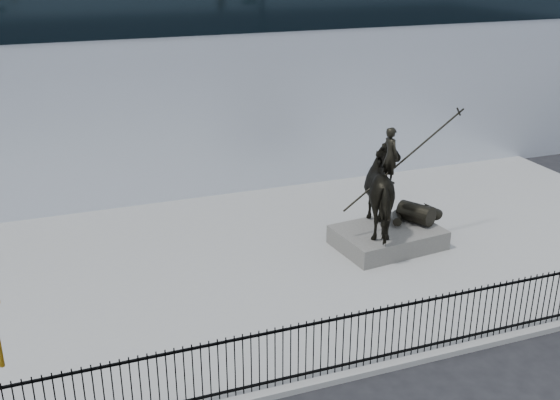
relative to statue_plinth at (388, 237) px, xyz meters
name	(u,v)px	position (x,y,z in m)	size (l,w,h in m)	color
plaza	(245,268)	(-4.70, 0.30, -0.38)	(30.00, 12.00, 0.15)	gray
building	(156,55)	(-4.70, 13.30, 4.05)	(44.00, 14.00, 9.00)	silver
picket_fence	(322,347)	(-4.70, -5.45, 0.45)	(22.10, 0.10, 1.50)	black
statue_plinth	(388,237)	(0.00, 0.00, 0.00)	(3.23, 2.22, 0.61)	#4F4C48
equestrian_statue	(392,191)	(0.06, 0.01, 1.57)	(4.13, 2.77, 3.51)	black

